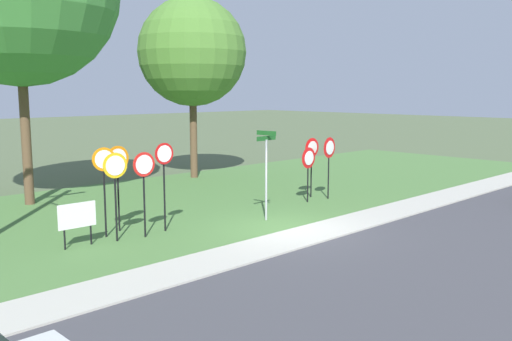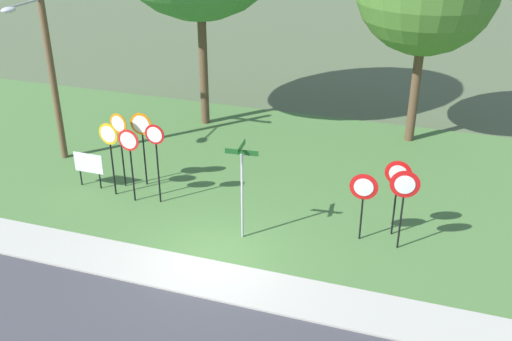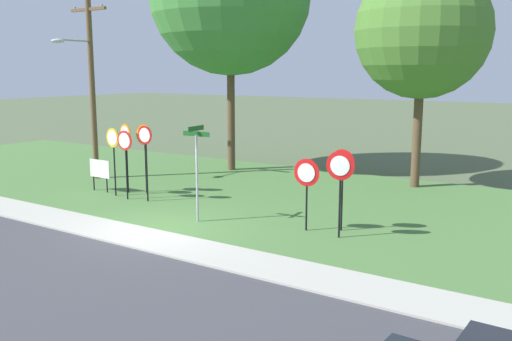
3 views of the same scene
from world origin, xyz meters
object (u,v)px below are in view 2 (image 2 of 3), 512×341
yield_sign_near_left (398,180)px  notice_board (89,165)px  stop_sign_far_left (142,133)px  yield_sign_near_right (363,192)px  utility_pole (45,43)px  stop_sign_near_right (110,143)px  stop_sign_near_left (120,134)px  stop_sign_far_right (156,147)px  stop_sign_far_center (130,150)px  yield_sign_far_left (404,191)px  street_name_post (242,183)px

yield_sign_near_left → notice_board: yield_sign_near_left is taller
stop_sign_far_left → yield_sign_near_right: stop_sign_far_left is taller
utility_pole → stop_sign_near_right: bearing=-29.1°
stop_sign_near_left → stop_sign_far_right: 1.79m
stop_sign_near_left → notice_board: 1.61m
stop_sign_far_left → stop_sign_far_center: (0.18, -1.17, -0.10)m
stop_sign_far_left → yield_sign_far_left: stop_sign_far_left is taller
stop_sign_near_left → street_name_post: street_name_post is taller
stop_sign_near_right → yield_sign_near_left: bearing=8.8°
yield_sign_far_left → street_name_post: 4.52m
stop_sign_near_right → notice_board: bearing=173.9°
stop_sign_near_left → utility_pole: bearing=171.1°
yield_sign_far_left → utility_pole: (-12.80, 2.16, 2.58)m
yield_sign_near_left → street_name_post: street_name_post is taller
street_name_post → utility_pole: (-8.36, 3.01, 2.66)m
stop_sign_near_left → utility_pole: 4.41m
stop_sign_near_right → notice_board: (-1.09, 0.24, -1.04)m
stop_sign_near_left → stop_sign_far_right: size_ratio=0.98×
street_name_post → utility_pole: utility_pole is taller
stop_sign_far_center → notice_board: stop_sign_far_center is taller
notice_board → yield_sign_near_left: bearing=1.8°
stop_sign_far_right → utility_pole: 5.95m
yield_sign_near_right → stop_sign_far_center: bearing=178.0°
stop_sign_near_right → stop_sign_far_center: (0.83, -0.19, -0.03)m
yield_sign_far_left → street_name_post: size_ratio=0.83×
stop_sign_near_left → yield_sign_near_right: size_ratio=1.25×
stop_sign_near_left → stop_sign_far_center: stop_sign_near_left is taller
stop_sign_near_left → notice_board: bearing=-148.5°
stop_sign_near_left → stop_sign_near_right: bearing=-79.1°
yield_sign_near_left → utility_pole: size_ratio=0.30×
street_name_post → yield_sign_far_left: bearing=5.5°
stop_sign_near_left → street_name_post: size_ratio=0.89×
yield_sign_far_left → yield_sign_near_left: bearing=104.3°
utility_pole → stop_sign_far_left: bearing=-12.7°
stop_sign_far_right → utility_pole: size_ratio=0.33×
yield_sign_far_left → stop_sign_near_right: bearing=172.6°
stop_sign_far_center → stop_sign_far_left: bearing=99.7°
utility_pole → notice_board: 4.60m
yield_sign_far_left → street_name_post: bearing=-175.0°
yield_sign_far_left → street_name_post: street_name_post is taller
stop_sign_near_left → stop_sign_far_left: bearing=39.2°
stop_sign_near_left → utility_pole: utility_pole is taller
stop_sign_near_right → notice_board: 1.53m
stop_sign_near_right → yield_sign_near_left: size_ratio=1.06×
stop_sign_far_left → street_name_post: size_ratio=0.88×
yield_sign_near_left → yield_sign_far_left: (0.25, -0.69, 0.04)m
stop_sign_far_center → yield_sign_near_left: 8.34m
yield_sign_near_right → notice_board: (-9.37, 0.38, -0.75)m
stop_sign_far_left → yield_sign_near_right: 7.72m
stop_sign_near_left → stop_sign_near_right: size_ratio=1.04×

